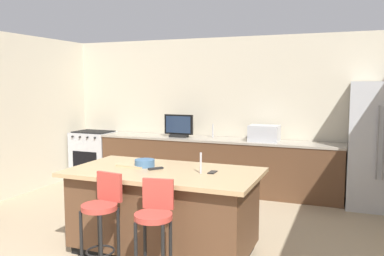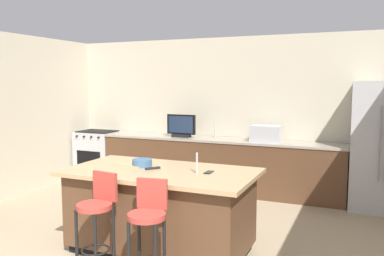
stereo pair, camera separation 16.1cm
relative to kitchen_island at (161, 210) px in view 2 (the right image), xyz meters
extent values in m
cube|color=beige|center=(-0.24, 3.02, 0.86)|extent=(6.45, 0.12, 2.65)
cube|color=brown|center=(-0.27, 2.64, -0.03)|extent=(4.20, 0.60, 0.87)
cube|color=#9E9384|center=(-0.27, 2.64, 0.42)|extent=(4.22, 0.62, 0.04)
cube|color=black|center=(0.00, 0.00, -0.42)|extent=(1.82, 0.88, 0.09)
cube|color=brown|center=(0.00, 0.00, 0.01)|extent=(1.90, 0.96, 0.78)
cube|color=tan|center=(0.00, 0.00, 0.42)|extent=(2.06, 1.12, 0.04)
cube|color=#B7BABF|center=(2.26, 2.58, 0.47)|extent=(0.83, 0.72, 1.88)
cylinder|color=gray|center=(2.22, 2.19, 0.57)|extent=(0.02, 0.02, 1.03)
cube|color=#B7BABF|center=(-2.78, 2.64, -0.01)|extent=(0.76, 0.60, 0.91)
cube|color=black|center=(-2.78, 2.33, -0.06)|extent=(0.53, 0.01, 0.33)
cube|color=black|center=(-2.78, 2.64, 0.45)|extent=(0.69, 0.50, 0.02)
cylinder|color=black|center=(-3.03, 2.32, 0.38)|extent=(0.04, 0.03, 0.04)
cylinder|color=black|center=(-2.86, 2.32, 0.38)|extent=(0.04, 0.03, 0.04)
cylinder|color=black|center=(-2.69, 2.32, 0.38)|extent=(0.04, 0.03, 0.04)
cylinder|color=black|center=(-2.52, 2.32, 0.38)|extent=(0.04, 0.03, 0.04)
cube|color=#B7BABF|center=(0.56, 2.64, 0.57)|extent=(0.48, 0.36, 0.26)
cube|color=black|center=(-0.95, 2.59, 0.47)|extent=(0.32, 0.16, 0.05)
cube|color=black|center=(-0.95, 2.59, 0.66)|extent=(0.53, 0.05, 0.35)
cube|color=#1E2D47|center=(-0.95, 2.56, 0.66)|extent=(0.46, 0.01, 0.30)
cylinder|color=#B2B2B7|center=(-0.36, 2.74, 0.56)|extent=(0.02, 0.02, 0.24)
cylinder|color=#B2B2B7|center=(0.43, 0.00, 0.55)|extent=(0.02, 0.02, 0.22)
cylinder|color=#B23D33|center=(-0.32, -0.75, 0.21)|extent=(0.34, 0.34, 0.05)
cube|color=#B23D33|center=(-0.30, -0.60, 0.38)|extent=(0.29, 0.07, 0.28)
cylinder|color=black|center=(-0.46, -0.85, -0.14)|extent=(0.03, 0.03, 0.66)
cylinder|color=black|center=(-0.21, -0.89, -0.14)|extent=(0.03, 0.03, 0.66)
cylinder|color=black|center=(-0.42, -0.61, -0.14)|extent=(0.03, 0.03, 0.66)
cylinder|color=black|center=(-0.18, -0.64, -0.14)|extent=(0.03, 0.03, 0.66)
torus|color=black|center=(-0.32, -0.75, -0.22)|extent=(0.28, 0.28, 0.02)
cylinder|color=#B23D33|center=(0.28, -0.79, 0.21)|extent=(0.34, 0.34, 0.05)
cube|color=#B23D33|center=(0.25, -0.64, 0.38)|extent=(0.29, 0.08, 0.28)
cylinder|color=black|center=(0.14, -0.69, -0.14)|extent=(0.03, 0.03, 0.65)
cylinder|color=black|center=(0.38, -0.65, -0.14)|extent=(0.03, 0.03, 0.65)
cylinder|color=#3F668C|center=(-0.28, 0.09, 0.49)|extent=(0.22, 0.22, 0.08)
cube|color=black|center=(0.53, 0.08, 0.45)|extent=(0.07, 0.15, 0.01)
cube|color=black|center=(-0.10, 0.00, 0.45)|extent=(0.14, 0.16, 0.02)
cube|color=tan|center=(-0.42, 0.09, 0.45)|extent=(0.36, 0.25, 0.02)
camera|label=1|loc=(1.86, -3.86, 1.38)|focal=37.63mm
camera|label=2|loc=(2.01, -3.80, 1.38)|focal=37.63mm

